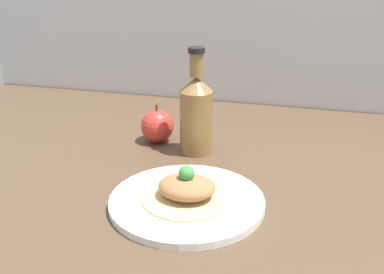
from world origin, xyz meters
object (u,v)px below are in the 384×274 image
Objects in this scene: plated_food at (187,189)px; apple at (157,126)px; plate at (187,201)px; cider_bottle at (196,112)px.

apple reaches higher than plated_food.
plated_food is (0.00, 0.00, 2.51)cm from plate.
cider_bottle is (-4.70, 24.56, 6.49)cm from plated_food.
plated_food is 25.83cm from cider_bottle.
cider_bottle reaches higher than apple.
cider_bottle is (-4.70, 24.56, 9.01)cm from plate.
plated_food is 0.68× the size of cider_bottle.
cider_bottle is at bearing 100.84° from plated_food.
cider_bottle reaches higher than plate.
plated_food is 32.17cm from apple.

